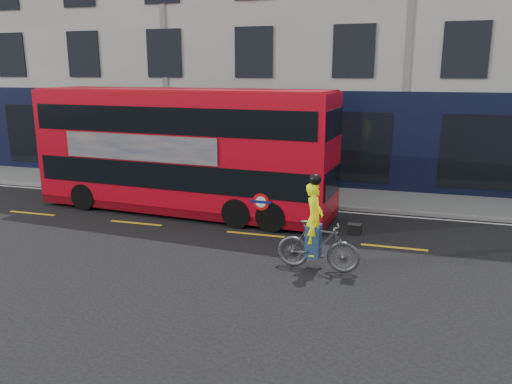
% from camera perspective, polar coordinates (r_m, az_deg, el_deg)
% --- Properties ---
extents(ground, '(120.00, 120.00, 0.00)m').
position_cam_1_polar(ground, '(12.98, 15.32, -8.30)').
color(ground, black).
rests_on(ground, ground).
extents(pavement, '(60.00, 3.00, 0.12)m').
position_cam_1_polar(pavement, '(19.16, 15.88, -1.05)').
color(pavement, slate).
rests_on(pavement, ground).
extents(kerb, '(60.00, 0.12, 0.13)m').
position_cam_1_polar(kerb, '(17.71, 15.79, -2.21)').
color(kerb, gray).
rests_on(kerb, ground).
extents(building_terrace, '(50.00, 10.07, 15.00)m').
position_cam_1_polar(building_terrace, '(25.18, 17.32, 19.30)').
color(building_terrace, beige).
rests_on(building_terrace, ground).
extents(road_edge_line, '(58.00, 0.10, 0.01)m').
position_cam_1_polar(road_edge_line, '(17.44, 15.75, -2.67)').
color(road_edge_line, silver).
rests_on(road_edge_line, ground).
extents(lane_dashes, '(58.00, 0.12, 0.01)m').
position_cam_1_polar(lane_dashes, '(14.38, 15.49, -6.11)').
color(lane_dashes, yellow).
rests_on(lane_dashes, ground).
extents(bus, '(10.54, 3.14, 4.19)m').
position_cam_1_polar(bus, '(17.08, -8.30, 4.75)').
color(bus, red).
rests_on(bus, ground).
extents(cyclist, '(2.06, 0.67, 2.40)m').
position_cam_1_polar(cyclist, '(12.22, 6.99, -5.29)').
color(cyclist, '#4D4F52').
rests_on(cyclist, ground).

